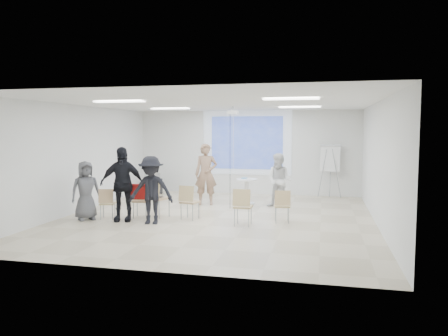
% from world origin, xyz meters
% --- Properties ---
extents(floor, '(8.00, 9.00, 0.10)m').
position_xyz_m(floor, '(0.00, 0.00, -0.05)').
color(floor, beige).
rests_on(floor, ground).
extents(ceiling, '(8.00, 9.00, 0.10)m').
position_xyz_m(ceiling, '(0.00, 0.00, 3.05)').
color(ceiling, white).
rests_on(ceiling, wall_back).
extents(wall_back, '(8.00, 0.10, 3.00)m').
position_xyz_m(wall_back, '(0.00, 4.55, 1.50)').
color(wall_back, silver).
rests_on(wall_back, floor).
extents(wall_left, '(0.10, 9.00, 3.00)m').
position_xyz_m(wall_left, '(-4.05, 0.00, 1.50)').
color(wall_left, silver).
rests_on(wall_left, floor).
extents(wall_right, '(0.10, 9.00, 3.00)m').
position_xyz_m(wall_right, '(4.05, 0.00, 1.50)').
color(wall_right, silver).
rests_on(wall_right, floor).
extents(projection_halo, '(3.20, 0.01, 2.30)m').
position_xyz_m(projection_halo, '(0.00, 4.49, 1.85)').
color(projection_halo, silver).
rests_on(projection_halo, wall_back).
extents(projection_image, '(2.60, 0.01, 1.90)m').
position_xyz_m(projection_image, '(0.00, 4.47, 1.85)').
color(projection_image, '#3550B4').
rests_on(projection_image, wall_back).
extents(pedestal_table, '(0.69, 0.69, 0.82)m').
position_xyz_m(pedestal_table, '(0.40, 2.21, 0.46)').
color(pedestal_table, white).
rests_on(pedestal_table, floor).
extents(player_left, '(0.88, 0.70, 2.15)m').
position_xyz_m(player_left, '(-0.82, 1.92, 1.07)').
color(player_left, '#A17B63').
rests_on(player_left, floor).
extents(player_right, '(0.98, 0.84, 1.79)m').
position_xyz_m(player_right, '(1.44, 1.89, 0.90)').
color(player_right, white).
rests_on(player_right, floor).
extents(controller_left, '(0.07, 0.13, 0.04)m').
position_xyz_m(controller_left, '(-0.64, 2.17, 1.41)').
color(controller_left, silver).
rests_on(controller_left, player_left).
extents(controller_right, '(0.07, 0.14, 0.04)m').
position_xyz_m(controller_right, '(1.26, 2.14, 1.21)').
color(controller_right, white).
rests_on(controller_right, player_right).
extents(chair_far_left, '(0.46, 0.48, 0.80)m').
position_xyz_m(chair_far_left, '(-2.74, -0.81, 0.47)').
color(chair_far_left, tan).
rests_on(chair_far_left, floor).
extents(chair_left_mid, '(0.47, 0.50, 0.89)m').
position_xyz_m(chair_left_mid, '(-1.95, -0.49, 0.52)').
color(chair_left_mid, tan).
rests_on(chair_left_mid, floor).
extents(chair_left_inner, '(0.62, 0.64, 1.00)m').
position_xyz_m(chair_left_inner, '(-1.57, -0.31, 0.59)').
color(chair_left_inner, tan).
rests_on(chair_left_inner, floor).
extents(chair_center, '(0.50, 0.52, 0.89)m').
position_xyz_m(chair_center, '(-0.66, -0.41, 0.53)').
color(chair_center, tan).
rests_on(chair_center, floor).
extents(chair_right_inner, '(0.43, 0.46, 0.91)m').
position_xyz_m(chair_right_inner, '(0.83, -0.83, 0.54)').
color(chair_right_inner, tan).
rests_on(chair_right_inner, floor).
extents(chair_right_far, '(0.44, 0.47, 0.83)m').
position_xyz_m(chair_right_far, '(1.73, -0.26, 0.49)').
color(chair_right_far, tan).
rests_on(chair_right_far, floor).
extents(red_jacket, '(0.42, 0.15, 0.39)m').
position_xyz_m(red_jacket, '(-1.96, -0.63, 0.72)').
color(red_jacket, '#A81714').
rests_on(red_jacket, chair_left_mid).
extents(laptop, '(0.44, 0.39, 0.03)m').
position_xyz_m(laptop, '(-1.54, -0.21, 0.54)').
color(laptop, black).
rests_on(laptop, chair_left_inner).
extents(audience_left, '(1.39, 1.01, 2.16)m').
position_xyz_m(audience_left, '(-2.26, -0.92, 1.08)').
color(audience_left, black).
rests_on(audience_left, floor).
extents(audience_mid, '(1.32, 0.85, 1.90)m').
position_xyz_m(audience_mid, '(-1.41, -1.07, 0.95)').
color(audience_mid, black).
rests_on(audience_mid, floor).
extents(audience_outer, '(0.98, 0.97, 1.70)m').
position_xyz_m(audience_outer, '(-3.23, -1.00, 0.85)').
color(audience_outer, '#595A5E').
rests_on(audience_outer, floor).
extents(flipchart_easel, '(0.78, 0.60, 1.82)m').
position_xyz_m(flipchart_easel, '(2.93, 4.20, 1.34)').
color(flipchart_easel, gray).
rests_on(flipchart_easel, floor).
extents(av_cart, '(0.61, 0.56, 0.75)m').
position_xyz_m(av_cart, '(-3.24, 3.78, 0.34)').
color(av_cart, black).
rests_on(av_cart, floor).
extents(ceiling_projector, '(0.30, 0.25, 3.00)m').
position_xyz_m(ceiling_projector, '(0.10, 1.49, 2.69)').
color(ceiling_projector, white).
rests_on(ceiling_projector, ceiling).
extents(fluor_panel_nw, '(1.20, 0.30, 0.02)m').
position_xyz_m(fluor_panel_nw, '(-2.00, 2.00, 2.97)').
color(fluor_panel_nw, white).
rests_on(fluor_panel_nw, ceiling).
extents(fluor_panel_ne, '(1.20, 0.30, 0.02)m').
position_xyz_m(fluor_panel_ne, '(2.00, 2.00, 2.97)').
color(fluor_panel_ne, white).
rests_on(fluor_panel_ne, ceiling).
extents(fluor_panel_sw, '(1.20, 0.30, 0.02)m').
position_xyz_m(fluor_panel_sw, '(-2.00, -1.50, 2.97)').
color(fluor_panel_sw, white).
rests_on(fluor_panel_sw, ceiling).
extents(fluor_panel_se, '(1.20, 0.30, 0.02)m').
position_xyz_m(fluor_panel_se, '(2.00, -1.50, 2.97)').
color(fluor_panel_se, white).
rests_on(fluor_panel_se, ceiling).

